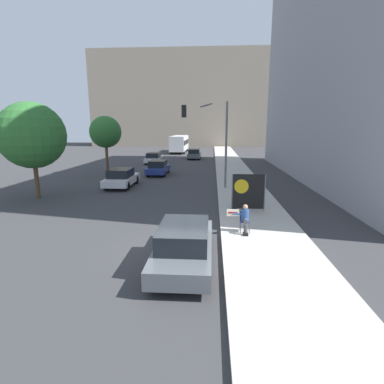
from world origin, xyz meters
name	(u,v)px	position (x,y,z in m)	size (l,w,h in m)	color
ground_plane	(183,251)	(0.00, 0.00, 0.00)	(160.00, 160.00, 0.00)	#38383A
sidewalk_curb	(238,181)	(3.29, 15.00, 0.09)	(3.63, 90.00, 0.17)	#B7B2A8
building_backdrop_far	(201,100)	(-2.00, 66.51, 11.01)	(52.00, 12.00, 22.02)	gray
building_backdrop_right	(367,31)	(13.63, 17.17, 12.40)	(10.00, 32.00, 24.80)	#99999E
seated_protester	(245,218)	(2.48, 1.80, 0.84)	(0.99, 0.77, 1.22)	#474C56
jogger_on_sidewalk	(235,194)	(2.33, 5.48, 1.07)	(0.34, 0.34, 1.75)	black
pedestrian_behind	(240,187)	(2.76, 7.59, 1.00)	(0.34, 0.34, 1.63)	#756651
protest_banner	(248,192)	(3.02, 5.32, 1.23)	(1.81, 0.06, 2.00)	slate
traffic_light_pole	(211,131)	(0.97, 11.28, 4.39)	(3.28, 3.04, 6.25)	slate
parked_car_curbside	(184,244)	(0.14, -1.08, 0.73)	(1.88, 4.80, 1.46)	#565B60
car_on_road_nearest	(121,178)	(-6.07, 12.19, 0.72)	(1.87, 4.29, 1.44)	silver
car_on_road_midblock	(158,167)	(-4.28, 18.47, 0.72)	(1.78, 4.38, 1.43)	navy
car_on_road_distant	(154,158)	(-6.45, 27.37, 0.71)	(1.81, 4.13, 1.41)	silver
car_on_road_far_lane	(194,154)	(-1.61, 33.53, 0.73)	(1.84, 4.39, 1.45)	#565B60
city_bus_on_road	(179,143)	(-5.01, 44.74, 1.75)	(2.53, 10.11, 3.02)	silver
street_tree_near_curb	(32,136)	(-10.50, 8.08, 4.10)	(4.22, 4.22, 6.22)	brown
street_tree_midblock	(105,132)	(-9.36, 18.38, 4.13)	(3.06, 3.06, 5.69)	brown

